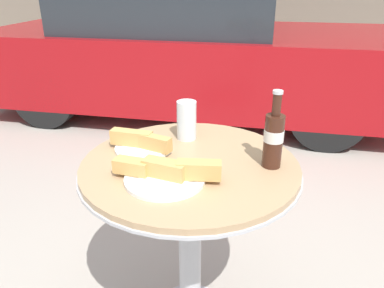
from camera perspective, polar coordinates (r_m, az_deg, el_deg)
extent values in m
cylinder|color=#B7B7BC|center=(1.44, -0.31, -15.59)|extent=(0.08, 0.08, 0.68)
cylinder|color=#B7B7BC|center=(1.26, -0.34, -3.79)|extent=(0.74, 0.74, 0.01)
cylinder|color=tan|center=(1.25, -0.34, -3.18)|extent=(0.72, 0.72, 0.02)
cylinder|color=#3D1E14|center=(1.21, 12.27, 0.40)|extent=(0.06, 0.06, 0.17)
cylinder|color=silver|center=(1.20, 12.36, 1.30)|extent=(0.06, 0.06, 0.04)
cylinder|color=#3D1E14|center=(1.17, 12.79, 5.86)|extent=(0.03, 0.03, 0.07)
cylinder|color=silver|center=(1.16, 12.98, 7.73)|extent=(0.03, 0.03, 0.01)
cylinder|color=silver|center=(1.40, -0.83, 3.02)|extent=(0.07, 0.07, 0.11)
cylinder|color=silver|center=(1.40, -0.83, 3.64)|extent=(0.07, 0.07, 0.15)
cylinder|color=white|center=(1.14, -4.17, -5.32)|extent=(0.25, 0.25, 0.01)
cube|color=white|center=(1.13, -4.18, -5.01)|extent=(0.15, 0.15, 0.00)
cube|color=tan|center=(1.16, -9.15, -3.36)|extent=(0.12, 0.06, 0.04)
cube|color=tan|center=(1.12, -4.18, -3.78)|extent=(0.14, 0.07, 0.05)
cube|color=tan|center=(1.11, 1.06, -3.95)|extent=(0.14, 0.06, 0.05)
cylinder|color=white|center=(1.34, -7.34, -0.63)|extent=(0.20, 0.20, 0.01)
cube|color=white|center=(1.34, -7.36, -0.36)|extent=(0.16, 0.16, 0.00)
cube|color=tan|center=(1.34, -9.20, 0.95)|extent=(0.15, 0.05, 0.05)
cube|color=tan|center=(1.30, -6.02, 0.27)|extent=(0.14, 0.08, 0.05)
cube|color=#9E0F14|center=(3.83, 0.34, 12.31)|extent=(3.95, 1.67, 0.64)
cube|color=#23282D|center=(3.80, -2.76, 20.30)|extent=(1.90, 1.47, 0.42)
cylinder|color=black|center=(4.54, 17.91, 10.67)|extent=(0.60, 0.20, 0.60)
cylinder|color=black|center=(3.13, 20.07, 4.50)|extent=(0.60, 0.20, 0.60)
cylinder|color=black|center=(4.92, -12.32, 12.28)|extent=(0.60, 0.20, 0.60)
cylinder|color=black|center=(3.67, -21.41, 7.09)|extent=(0.60, 0.20, 0.60)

